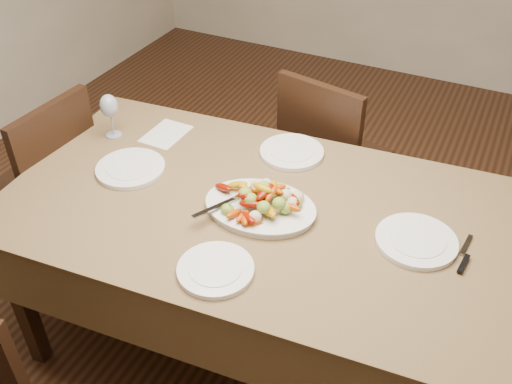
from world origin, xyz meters
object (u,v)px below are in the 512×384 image
Objects in this scene: dining_table at (256,279)px; plate_left at (131,168)px; plate_right at (416,241)px; wine_glass at (110,115)px; serving_platter at (260,209)px; plate_far at (292,152)px; chair_far at (335,158)px; plate_near at (216,270)px; chair_left at (39,188)px.

plate_left reaches higher than dining_table.
plate_right is 1.33× the size of wine_glass.
plate_far is (-0.04, 0.38, -0.00)m from serving_platter.
chair_far is (0.03, 0.82, 0.10)m from dining_table.
wine_glass is (-0.22, 0.18, 0.09)m from plate_left.
plate_far is at bearing 93.76° from plate_near.
plate_near is at bearing -84.93° from dining_table.
chair_far and chair_left have the same top height.
serving_platter is 0.81m from wine_glass.
wine_glass is at bearing 118.68° from chair_left.
plate_right is 0.66m from plate_far.
serving_platter is 1.45× the size of plate_left.
plate_near is at bearing -86.24° from plate_far.
chair_left reaches higher than plate_left.
plate_near is (0.57, -0.33, 0.00)m from plate_left.
plate_right is at bearing 5.72° from dining_table.
chair_far is 3.54× the size of plate_left.
plate_left is 0.99× the size of plate_right.
chair_left is 3.50× the size of plate_right.
plate_near is (-0.00, -1.17, 0.29)m from chair_far.
plate_left is 0.30m from wine_glass.
plate_right is 1.05× the size of plate_far.
chair_far reaches higher than serving_platter.
plate_left is at bearing -177.99° from dining_table.
wine_glass reaches higher than plate_near.
wine_glass reaches higher than plate_far.
plate_near is (0.05, -0.72, 0.00)m from plate_far.
plate_far is (-0.02, 0.36, 0.39)m from dining_table.
plate_right and plate_near have the same top height.
serving_platter is 1.44× the size of plate_right.
plate_far and plate_near have the same top height.
chair_left is 3.89× the size of plate_near.
chair_far is at bearing 129.10° from chair_left.
chair_left is (-1.14, -0.83, 0.00)m from chair_far.
plate_left is at bearing 149.50° from plate_near.
chair_far is at bearing 40.02° from wine_glass.
plate_left is at bearing -176.08° from plate_right.
dining_table is 1.11m from chair_left.
plate_left is (0.57, -0.01, 0.29)m from chair_left.
plate_left is at bearing 92.02° from chair_left.
wine_glass is (-0.74, -0.20, 0.09)m from plate_far.
plate_left is (-0.54, -0.02, 0.39)m from dining_table.
serving_platter reaches higher than plate_right.
wine_glass is at bearing 166.87° from serving_platter.
chair_left is at bearing 178.99° from plate_left.
chair_left is 1.22m from plate_near.
plate_right is at bearing 136.52° from chair_far.
plate_right is at bearing 8.30° from serving_platter.
chair_left reaches higher than serving_platter.
dining_table is at bearing 99.30° from chair_far.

